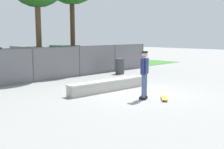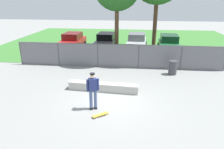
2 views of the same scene
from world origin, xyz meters
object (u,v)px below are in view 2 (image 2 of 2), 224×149
object	(u,v)px
skateboard	(100,115)
car_red	(72,41)
car_green	(169,43)
trash_bin	(173,68)
car_silver	(137,42)
concrete_ledge	(103,87)
skateboarder	(93,89)
car_black	(106,41)

from	to	relation	value
skateboard	car_red	world-z (taller)	car_red
car_green	trash_bin	xyz separation A→B (m)	(-0.60, -6.56, -0.35)
trash_bin	skateboard	bearing A→B (deg)	-124.22
skateboard	car_red	size ratio (longest dim) A/B	0.18
car_red	car_silver	size ratio (longest dim) A/B	1.00
concrete_ledge	skateboarder	world-z (taller)	skateboarder
car_red	trash_bin	bearing A→B (deg)	-36.43
skateboarder	car_green	bearing A→B (deg)	66.74
car_silver	skateboarder	bearing A→B (deg)	-99.19
trash_bin	skateboarder	bearing A→B (deg)	-130.00
car_black	car_green	bearing A→B (deg)	-4.09
concrete_ledge	skateboard	xyz separation A→B (m)	(0.29, -2.73, -0.17)
car_green	trash_bin	bearing A→B (deg)	-95.24
skateboarder	skateboard	bearing A→B (deg)	-54.54
skateboarder	car_red	world-z (taller)	skateboarder
car_silver	trash_bin	world-z (taller)	car_silver
skateboard	trash_bin	xyz separation A→B (m)	(4.10, 6.03, 0.42)
concrete_ledge	car_black	world-z (taller)	car_black
skateboarder	car_black	bearing A→B (deg)	94.97
car_green	car_black	bearing A→B (deg)	175.91
skateboarder	car_red	xyz separation A→B (m)	(-4.53, 12.11, -0.19)
car_red	car_silver	bearing A→B (deg)	3.92
concrete_ledge	trash_bin	distance (m)	5.50
concrete_ledge	skateboard	bearing A→B (deg)	-83.94
car_red	concrete_ledge	bearing A→B (deg)	-64.94
car_green	concrete_ledge	bearing A→B (deg)	-116.86
car_red	car_green	size ratio (longest dim) A/B	1.00
skateboarder	trash_bin	bearing A→B (deg)	50.00
skateboard	car_black	xyz separation A→B (m)	(-1.52, 13.04, 0.77)
car_red	car_silver	distance (m)	6.57
car_black	trash_bin	bearing A→B (deg)	-51.23
concrete_ledge	car_red	world-z (taller)	car_red
skateboarder	car_black	size ratio (longest dim) A/B	0.43
concrete_ledge	car_silver	distance (m)	10.64
concrete_ledge	skateboarder	xyz separation A→B (m)	(-0.15, -2.11, 0.78)
trash_bin	car_silver	bearing A→B (deg)	109.37
concrete_ledge	car_black	size ratio (longest dim) A/B	0.95
car_red	skateboarder	bearing A→B (deg)	-69.51
concrete_ledge	skateboard	world-z (taller)	concrete_ledge
car_silver	car_green	xyz separation A→B (m)	(3.11, -0.59, 0.00)
skateboarder	car_black	distance (m)	12.47
car_red	car_silver	world-z (taller)	same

